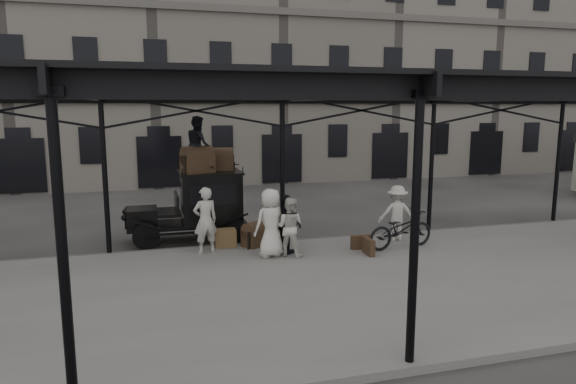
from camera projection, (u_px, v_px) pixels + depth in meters
name	position (u px, v px, depth m)	size (l,w,h in m)	color
ground	(302.00, 264.00, 13.74)	(120.00, 120.00, 0.00)	#383533
platform	(328.00, 286.00, 11.83)	(28.00, 8.00, 0.15)	slate
canopy	(326.00, 87.00, 11.35)	(22.50, 9.00, 4.74)	black
building_frontage	(210.00, 57.00, 29.68)	(64.00, 8.00, 14.00)	slate
taxi	(201.00, 203.00, 16.01)	(3.65, 1.55, 2.18)	black
porter_left	(205.00, 220.00, 14.12)	(0.68, 0.44, 1.85)	beige
porter_midleft	(289.00, 227.00, 13.86)	(0.78, 0.61, 1.61)	beige
porter_centre	(271.00, 223.00, 13.79)	(0.91, 0.59, 1.86)	silver
porter_official	(286.00, 224.00, 14.07)	(0.97, 0.40, 1.65)	black
porter_right	(397.00, 213.00, 15.45)	(1.09, 0.63, 1.69)	beige
bicycle	(401.00, 229.00, 14.68)	(0.72, 2.08, 1.09)	black
porter_roof	(198.00, 144.00, 15.61)	(0.83, 0.65, 1.72)	black
steamer_trunk_roof_near	(198.00, 162.00, 15.54)	(0.93, 0.57, 0.68)	#43311F
steamer_trunk_roof_far	(220.00, 161.00, 16.17)	(0.81, 0.50, 0.59)	#43311F
steamer_trunk_platform	(257.00, 235.00, 14.99)	(0.82, 0.50, 0.60)	#43311F
wicker_hamper	(225.00, 238.00, 14.91)	(0.60, 0.45, 0.50)	brown
suitcase_upright	(369.00, 246.00, 14.07)	(0.15, 0.60, 0.45)	#43311F
suitcase_flat	(361.00, 242.00, 14.62)	(0.60, 0.15, 0.40)	#43311F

